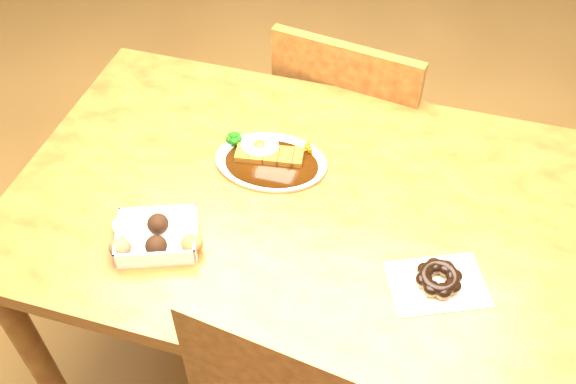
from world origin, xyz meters
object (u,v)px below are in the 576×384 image
(table, at_px, (290,226))
(pon_de_ring, at_px, (439,279))
(chair_far, at_px, (354,134))
(katsu_curry_plate, at_px, (269,159))
(donut_box, at_px, (155,236))

(table, xyz_separation_m, pon_de_ring, (0.33, -0.14, 0.12))
(chair_far, bearing_deg, katsu_curry_plate, 83.92)
(donut_box, bearing_deg, table, 41.69)
(pon_de_ring, bearing_deg, katsu_curry_plate, 150.97)
(donut_box, relative_size, pon_de_ring, 0.89)
(donut_box, xyz_separation_m, pon_de_ring, (0.56, 0.06, -0.00))
(chair_far, xyz_separation_m, pon_de_ring, (0.29, -0.68, 0.29))
(table, xyz_separation_m, donut_box, (-0.22, -0.20, 0.12))
(donut_box, height_order, pon_de_ring, donut_box)
(katsu_curry_plate, bearing_deg, donut_box, -117.63)
(table, xyz_separation_m, katsu_curry_plate, (-0.07, 0.09, 0.11))
(table, distance_m, donut_box, 0.32)
(table, distance_m, katsu_curry_plate, 0.16)
(chair_far, xyz_separation_m, donut_box, (-0.27, -0.74, 0.29))
(chair_far, bearing_deg, donut_box, 78.60)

